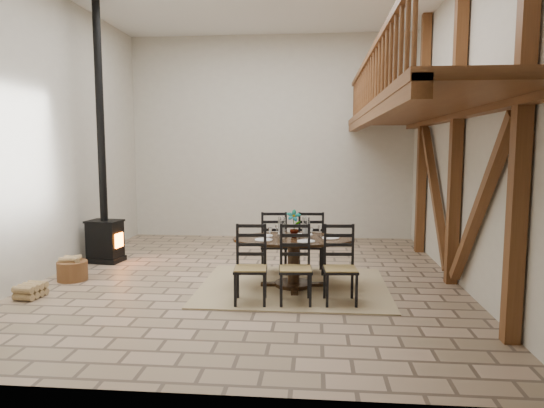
# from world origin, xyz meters

# --- Properties ---
(ground) EXTENTS (8.00, 8.00, 0.00)m
(ground) POSITION_xyz_m (0.00, 0.00, 0.00)
(ground) COLOR tan
(ground) RESTS_ON ground
(room_shell) EXTENTS (7.02, 8.02, 5.01)m
(room_shell) POSITION_xyz_m (1.19, 0.00, 3.01)
(room_shell) COLOR beige
(room_shell) RESTS_ON ground
(rug) EXTENTS (3.00, 2.50, 0.02)m
(rug) POSITION_xyz_m (0.78, -0.47, 0.01)
(rug) COLOR #9F8566
(rug) RESTS_ON ground
(dining_table) EXTENTS (2.03, 2.27, 1.25)m
(dining_table) POSITION_xyz_m (0.79, -0.59, 0.43)
(dining_table) COLOR black
(dining_table) RESTS_ON ground
(wood_stove) EXTENTS (0.70, 0.58, 5.00)m
(wood_stove) POSITION_xyz_m (-3.01, 0.96, 1.13)
(wood_stove) COLOR black
(wood_stove) RESTS_ON ground
(log_basket) EXTENTS (0.50, 0.50, 0.41)m
(log_basket) POSITION_xyz_m (-2.99, -0.40, 0.18)
(log_basket) COLOR brown
(log_basket) RESTS_ON ground
(log_stack) EXTENTS (0.36, 0.47, 0.22)m
(log_stack) POSITION_xyz_m (-3.12, -1.40, 0.11)
(log_stack) COLOR tan
(log_stack) RESTS_ON ground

